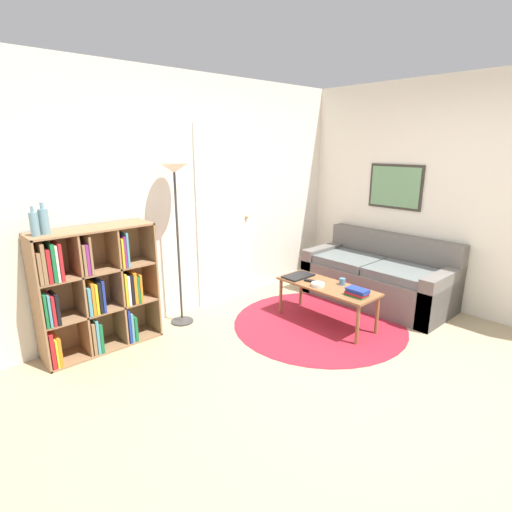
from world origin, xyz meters
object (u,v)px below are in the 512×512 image
at_px(coffee_table, 327,289).
at_px(bottle_left, 34,224).
at_px(bowl, 318,285).
at_px(bottle_middle, 44,221).
at_px(laptop, 298,276).
at_px(cup, 342,282).
at_px(floor_lamp, 175,188).
at_px(couch, 379,278).
at_px(bookshelf, 93,291).

relative_size(coffee_table, bottle_left, 4.58).
bearing_deg(bowl, bottle_middle, 154.84).
bearing_deg(bottle_left, bowl, -23.83).
xyz_separation_m(laptop, cup, (0.15, -0.49, 0.03)).
xyz_separation_m(laptop, bottle_middle, (-2.34, 0.71, 0.82)).
relative_size(floor_lamp, bottle_middle, 6.51).
height_order(couch, bottle_middle, bottle_middle).
height_order(bookshelf, coffee_table, bookshelf).
distance_m(floor_lamp, coffee_table, 1.89).
distance_m(floor_lamp, bowl, 1.77).
bearing_deg(bottle_middle, bottle_left, -160.91).
bearing_deg(cup, bottle_left, 155.46).
distance_m(bookshelf, floor_lamp, 1.26).
bearing_deg(laptop, bottle_middle, 163.11).
bearing_deg(bottle_left, bookshelf, 4.14).
bearing_deg(bookshelf, couch, -20.17).
bearing_deg(bottle_middle, couch, -18.38).
relative_size(bowl, cup, 1.97).
xyz_separation_m(bookshelf, bottle_left, (-0.40, -0.03, 0.68)).
bearing_deg(cup, laptop, 106.70).
distance_m(bookshelf, cup, 2.48).
xyz_separation_m(bowl, bottle_middle, (-2.25, 1.06, 0.81)).
bearing_deg(laptop, couch, -21.65).
bearing_deg(couch, cup, -174.90).
xyz_separation_m(floor_lamp, cup, (1.27, -1.16, -0.98)).
bearing_deg(couch, bottle_left, 162.44).
distance_m(coffee_table, cup, 0.18).
bearing_deg(couch, floor_lamp, 153.30).
bearing_deg(cup, bookshelf, 151.01).
relative_size(bottle_left, bottle_middle, 0.92).
distance_m(bookshelf, couch, 3.27).
xyz_separation_m(bookshelf, bottle_middle, (-0.32, -0.00, 0.69)).
distance_m(cup, bottle_left, 2.93).
xyz_separation_m(bookshelf, floor_lamp, (0.90, -0.04, 0.88)).
distance_m(laptop, bottle_middle, 2.58).
relative_size(couch, coffee_table, 1.57).
xyz_separation_m(bottle_left, bottle_middle, (0.08, 0.03, 0.01)).
height_order(cup, bottle_middle, bottle_middle).
xyz_separation_m(bookshelf, laptop, (2.02, -0.71, -0.13)).
bearing_deg(bottle_left, coffee_table, -23.72).
bearing_deg(bookshelf, bottle_left, -175.86).
height_order(coffee_table, bottle_middle, bottle_middle).
xyz_separation_m(couch, bottle_middle, (-3.37, 1.12, 0.99)).
bearing_deg(bottle_middle, cup, -25.76).
bearing_deg(bottle_middle, coffee_table, -25.00).
bearing_deg(cup, coffee_table, 141.74).
distance_m(coffee_table, bottle_left, 2.80).
distance_m(couch, laptop, 1.12).
distance_m(coffee_table, bowl, 0.13).
relative_size(laptop, bowl, 2.50).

